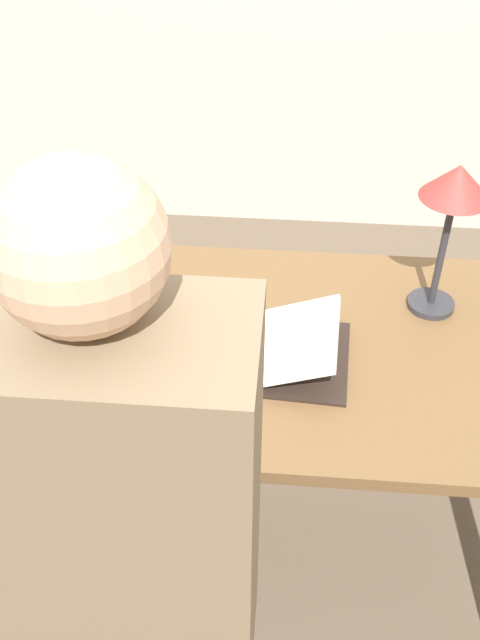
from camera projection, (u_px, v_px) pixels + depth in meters
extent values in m
plane|color=brown|center=(247.00, 525.00, 2.23)|extent=(12.00, 12.00, 0.00)
cube|color=brown|center=(249.00, 346.00, 1.74)|extent=(1.53, 0.79, 0.03)
cube|color=brown|center=(36.00, 351.00, 2.30)|extent=(0.06, 0.06, 0.74)
cube|color=black|center=(233.00, 349.00, 1.69)|extent=(0.04, 0.27, 0.02)
cube|color=black|center=(175.00, 345.00, 1.71)|extent=(0.28, 0.30, 0.01)
cube|color=black|center=(293.00, 357.00, 1.68)|extent=(0.28, 0.30, 0.01)
cube|color=white|center=(181.00, 331.00, 1.68)|extent=(0.25, 0.28, 0.10)
cube|color=white|center=(287.00, 342.00, 1.65)|extent=(0.25, 0.28, 0.10)
cube|color=black|center=(47.00, 350.00, 1.67)|extent=(0.21, 0.26, 0.05)
cube|color=maroon|center=(43.00, 335.00, 1.64)|extent=(0.23, 0.32, 0.05)
cube|color=#234C2D|center=(39.00, 320.00, 1.61)|extent=(0.23, 0.30, 0.05)
cube|color=slate|center=(100.00, 329.00, 1.58)|extent=(0.05, 0.18, 0.24)
cylinder|color=#2D2D33|center=(431.00, 304.00, 1.83)|extent=(0.12, 0.12, 0.02)
cylinder|color=#2D2D33|center=(442.00, 252.00, 1.73)|extent=(0.02, 0.02, 0.30)
cone|color=#99332D|center=(458.00, 181.00, 1.60)|extent=(0.16, 0.16, 0.08)
cylinder|color=#4C7F5B|center=(147.00, 357.00, 1.62)|extent=(0.07, 0.07, 0.09)
torus|color=#4C7F5B|center=(129.00, 361.00, 1.61)|extent=(0.05, 0.03, 0.05)
cylinder|color=gold|center=(257.00, 410.00, 1.55)|extent=(0.02, 0.14, 0.01)
cube|color=#7A664C|center=(121.00, 520.00, 0.94)|extent=(0.36, 0.20, 0.67)
sphere|color=tan|center=(78.00, 247.00, 0.69)|extent=(0.18, 0.18, 0.18)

